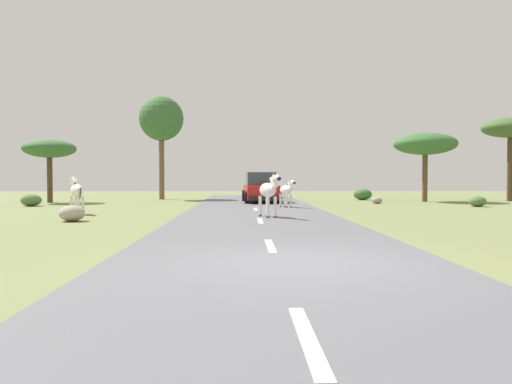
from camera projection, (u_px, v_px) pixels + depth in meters
ground_plane at (296, 265)px, 8.48m from camera, size 90.00×90.00×0.00m
road at (277, 263)px, 8.47m from camera, size 6.00×64.00×0.05m
lane_markings at (281, 273)px, 7.47m from camera, size 0.16×56.00×0.01m
zebra_0 at (269, 191)px, 17.98m from camera, size 0.86×1.64×1.62m
zebra_1 at (76, 191)px, 19.99m from camera, size 1.08×1.52×1.58m
zebra_2 at (287, 190)px, 23.89m from camera, size 0.80×1.37×1.37m
car_0 at (259, 186)px, 35.53m from camera, size 2.12×4.39×1.74m
car_1 at (261, 188)px, 28.90m from camera, size 2.19×4.42×1.74m
tree_0 at (425, 144)px, 30.41m from camera, size 3.82×3.82×4.22m
tree_1 at (161, 120)px, 33.48m from camera, size 2.99×2.99×6.96m
tree_2 at (49, 149)px, 29.23m from camera, size 3.05×3.05×3.73m
tree_3 at (511, 129)px, 30.96m from camera, size 3.47×3.47×5.20m
bush_0 at (31, 200)px, 25.67m from camera, size 1.04×0.93×0.62m
bush_1 at (477, 201)px, 25.30m from camera, size 0.89×0.80×0.53m
bush_2 at (363, 194)px, 32.87m from camera, size 1.21×1.09×0.73m
rock_1 at (377, 200)px, 28.12m from camera, size 0.60×0.44×0.36m
rock_2 at (72, 213)px, 16.85m from camera, size 0.86×0.87×0.55m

